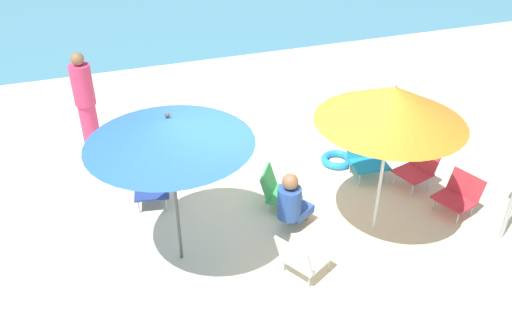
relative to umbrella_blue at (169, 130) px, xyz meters
The scene contains 12 objects.
ground_plane 2.28m from the umbrella_blue, 20.14° to the left, with size 40.00×40.00×0.00m, color beige.
umbrella_blue is the anchor object (origin of this frame).
umbrella_orange 2.58m from the umbrella_blue, ahead, with size 1.80×1.80×2.15m.
beach_chair_a 2.25m from the umbrella_blue, 21.97° to the left, with size 0.69×0.69×0.56m.
beach_chair_b 4.18m from the umbrella_blue, ahead, with size 0.62×0.62×0.55m.
beach_chair_c 2.01m from the umbrella_blue, 95.37° to the left, with size 0.57×0.59×0.59m.
beach_chair_d 3.58m from the umbrella_blue, 16.32° to the left, with size 0.60×0.62×0.63m.
beach_chair_e 4.00m from the umbrella_blue, ahead, with size 0.63×0.57×0.62m.
beach_chair_f 2.14m from the umbrella_blue, 31.87° to the right, with size 0.74×0.70×0.61m.
person_a 2.05m from the umbrella_blue, ahead, with size 0.55×0.47×0.89m.
person_b 3.48m from the umbrella_blue, 104.16° to the left, with size 0.34×0.34×1.67m.
swim_ring 3.62m from the umbrella_blue, 25.24° to the left, with size 0.52×0.52×0.11m, color #238CD8.
Camera 1 is at (-2.04, -5.41, 4.51)m, focal length 36.47 mm.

